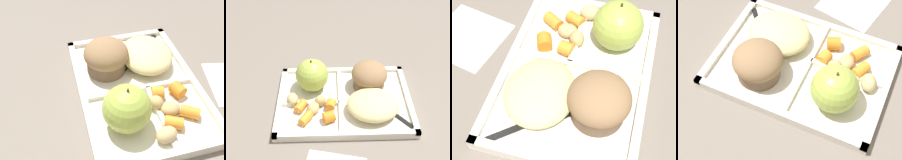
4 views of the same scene
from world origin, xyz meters
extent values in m
plane|color=slate|center=(0.00, 0.00, 0.00)|extent=(6.00, 6.00, 0.00)
cube|color=silver|center=(0.00, 0.00, 0.01)|extent=(0.31, 0.22, 0.01)
cube|color=silver|center=(0.00, -0.10, 0.02)|extent=(0.31, 0.01, 0.01)
cube|color=silver|center=(0.00, 0.10, 0.02)|extent=(0.31, 0.01, 0.01)
cube|color=silver|center=(-0.15, 0.00, 0.02)|extent=(0.01, 0.22, 0.01)
cube|color=silver|center=(0.15, 0.00, 0.02)|extent=(0.01, 0.22, 0.01)
cube|color=silver|center=(-0.01, 0.00, 0.02)|extent=(0.01, 0.20, 0.01)
cube|color=silver|center=(-0.08, -0.01, 0.02)|extent=(0.13, 0.01, 0.01)
sphere|color=#A8C14C|center=(-0.08, 0.05, 0.05)|extent=(0.08, 0.08, 0.08)
cylinder|color=#4C381E|center=(-0.08, 0.05, 0.09)|extent=(0.00, 0.00, 0.01)
cylinder|color=brown|center=(0.06, 0.05, 0.03)|extent=(0.08, 0.08, 0.03)
ellipsoid|color=#93704C|center=(0.06, 0.05, 0.05)|extent=(0.09, 0.09, 0.05)
cylinder|color=orange|center=(-0.04, -0.06, 0.02)|extent=(0.03, 0.03, 0.02)
cylinder|color=orange|center=(-0.10, -0.03, 0.02)|extent=(0.03, 0.04, 0.02)
cylinder|color=orange|center=(-0.03, -0.03, 0.02)|extent=(0.03, 0.03, 0.02)
cylinder|color=orange|center=(-0.09, -0.06, 0.02)|extent=(0.03, 0.04, 0.02)
ellipsoid|color=tan|center=(-0.07, -0.03, 0.02)|extent=(0.03, 0.04, 0.02)
ellipsoid|color=tan|center=(-0.12, -0.01, 0.02)|extent=(0.03, 0.04, 0.02)
ellipsoid|color=tan|center=(-0.06, -0.01, 0.02)|extent=(0.03, 0.03, 0.03)
ellipsoid|color=beige|center=(0.06, -0.04, 0.03)|extent=(0.12, 0.10, 0.04)
sphere|color=brown|center=(0.06, -0.04, 0.03)|extent=(0.03, 0.03, 0.03)
sphere|color=brown|center=(0.05, -0.01, 0.03)|extent=(0.03, 0.03, 0.03)
cube|color=black|center=(0.11, -0.05, 0.01)|extent=(0.07, 0.08, 0.00)
cube|color=black|center=(0.07, 0.00, 0.01)|extent=(0.04, 0.04, 0.00)
cylinder|color=black|center=(0.06, 0.02, 0.01)|extent=(0.01, 0.02, 0.00)
cylinder|color=black|center=(0.06, 0.02, 0.01)|extent=(0.01, 0.02, 0.00)
cylinder|color=black|center=(0.05, 0.01, 0.01)|extent=(0.01, 0.02, 0.00)
camera|label=1|loc=(-0.33, 0.14, 0.38)|focal=43.33mm
camera|label=2|loc=(-0.03, -0.48, 0.50)|focal=45.98mm
camera|label=3|loc=(0.30, 0.06, 0.42)|focal=53.15mm
camera|label=4|loc=(-0.14, 0.35, 0.53)|focal=56.89mm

